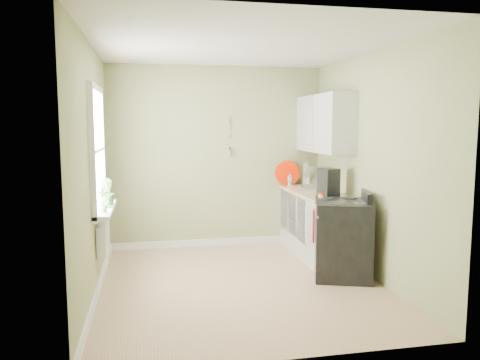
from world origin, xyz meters
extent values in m
cube|color=tan|center=(0.00, 0.00, -0.01)|extent=(3.20, 3.60, 0.02)
cube|color=white|center=(0.00, 0.00, 2.71)|extent=(3.20, 3.60, 0.02)
cube|color=#979B6A|center=(0.00, 1.81, 1.35)|extent=(3.20, 0.02, 2.70)
cube|color=#979B6A|center=(-1.61, 0.00, 1.35)|extent=(0.02, 3.60, 2.70)
cube|color=#979B6A|center=(1.61, 0.00, 1.35)|extent=(0.02, 3.60, 2.70)
cube|color=silver|center=(1.30, 1.00, 0.43)|extent=(0.60, 1.60, 0.87)
cube|color=tan|center=(1.29, 1.00, 0.89)|extent=(0.64, 1.60, 0.04)
cube|color=silver|center=(1.43, 1.10, 1.85)|extent=(0.35, 1.40, 0.80)
cube|color=white|center=(-1.59, 0.30, 1.55)|extent=(0.02, 1.00, 1.30)
cube|color=white|center=(-1.57, 0.30, 2.24)|extent=(0.06, 1.14, 0.07)
cube|color=white|center=(-1.57, 0.30, 0.86)|extent=(0.06, 1.14, 0.07)
cube|color=white|center=(-1.57, 0.30, 1.55)|extent=(0.04, 1.00, 0.04)
cube|color=white|center=(-1.51, 0.30, 0.88)|extent=(0.18, 1.14, 0.04)
cube|color=white|center=(-1.54, 0.25, 0.55)|extent=(0.12, 0.50, 0.35)
cylinder|color=tan|center=(0.20, 1.78, 1.88)|extent=(0.02, 0.02, 0.10)
cylinder|color=silver|center=(0.20, 1.78, 1.76)|extent=(0.01, 0.01, 0.16)
cylinder|color=silver|center=(0.20, 1.78, 1.42)|extent=(0.01, 0.14, 0.14)
cube|color=black|center=(1.27, 0.05, 0.45)|extent=(0.85, 0.92, 0.90)
cube|color=black|center=(1.27, 0.05, 0.91)|extent=(0.85, 0.92, 0.03)
cube|color=black|center=(1.56, 0.05, 0.98)|extent=(0.30, 0.74, 0.14)
cylinder|color=#B2B2B7|center=(0.94, 0.05, 0.80)|extent=(0.22, 0.59, 0.02)
cube|color=#A51221|center=(0.94, 0.15, 0.62)|extent=(0.09, 0.21, 0.38)
cube|color=#B2B2B7|center=(1.30, 1.35, 0.95)|extent=(0.26, 0.32, 0.07)
cube|color=#B2B2B7|center=(1.30, 1.47, 1.08)|extent=(0.13, 0.10, 0.21)
cube|color=#B2B2B7|center=(1.30, 1.36, 1.20)|extent=(0.20, 0.30, 0.09)
sphere|color=#B2B2B7|center=(1.30, 1.47, 1.23)|extent=(0.11, 0.11, 0.11)
cylinder|color=silver|center=(1.30, 1.29, 1.00)|extent=(0.16, 0.16, 0.13)
cylinder|color=silver|center=(1.12, 1.72, 0.98)|extent=(0.10, 0.10, 0.14)
cone|color=silver|center=(1.12, 1.72, 1.06)|extent=(0.10, 0.10, 0.04)
cylinder|color=silver|center=(1.05, 1.72, 1.00)|extent=(0.10, 0.02, 0.07)
cube|color=black|center=(1.28, 0.54, 1.09)|extent=(0.26, 0.27, 0.36)
cylinder|color=black|center=(1.25, 0.54, 0.98)|extent=(0.11, 0.11, 0.12)
cylinder|color=#B31900|center=(1.08, 1.72, 1.10)|extent=(0.38, 0.15, 0.38)
cylinder|color=#BCA993|center=(1.09, 0.30, 0.95)|extent=(0.08, 0.08, 0.08)
cylinder|color=#B31900|center=(1.09, 0.30, 0.99)|extent=(0.08, 0.08, 0.01)
imported|color=#446730|center=(-1.50, 0.00, 1.03)|extent=(0.17, 0.16, 0.27)
imported|color=#446730|center=(-1.50, 0.42, 1.06)|extent=(0.23, 0.22, 0.32)
imported|color=#446730|center=(-1.50, 0.51, 1.06)|extent=(0.19, 0.19, 0.31)
camera|label=1|loc=(-1.02, -5.15, 1.84)|focal=35.00mm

